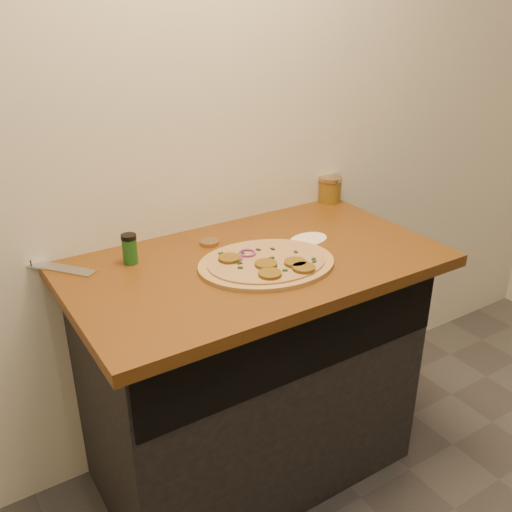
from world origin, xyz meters
TOP-DOWN VIEW (x-y plane):
  - cabinet at (0.00, 1.45)m, footprint 1.10×0.60m
  - countertop at (0.00, 1.42)m, footprint 1.20×0.70m
  - pizza at (0.00, 1.35)m, footprint 0.50×0.50m
  - chefs_knife at (-0.60, 1.75)m, footprint 0.24×0.30m
  - mason_jar_lid at (-0.07, 1.60)m, footprint 0.08×0.08m
  - salsa_jar at (0.55, 1.72)m, footprint 0.10×0.10m
  - spice_shaker at (-0.35, 1.60)m, footprint 0.05×0.05m
  - flour_spill at (0.24, 1.45)m, footprint 0.17×0.17m

SIDE VIEW (x-z plane):
  - cabinet at x=0.00m, z-range 0.00..0.86m
  - countertop at x=0.00m, z-range 0.86..0.90m
  - flour_spill at x=0.24m, z-range 0.90..0.90m
  - chefs_knife at x=-0.60m, z-range 0.90..0.92m
  - mason_jar_lid at x=-0.07m, z-range 0.90..0.91m
  - pizza at x=0.00m, z-range 0.90..0.92m
  - spice_shaker at x=-0.35m, z-range 0.90..1.00m
  - salsa_jar at x=0.55m, z-range 0.90..1.01m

